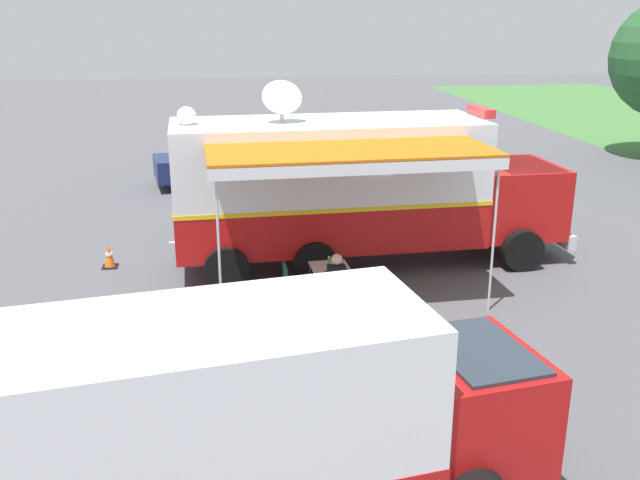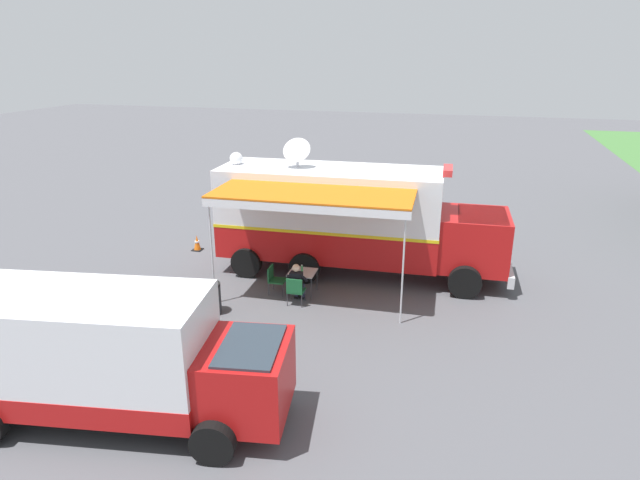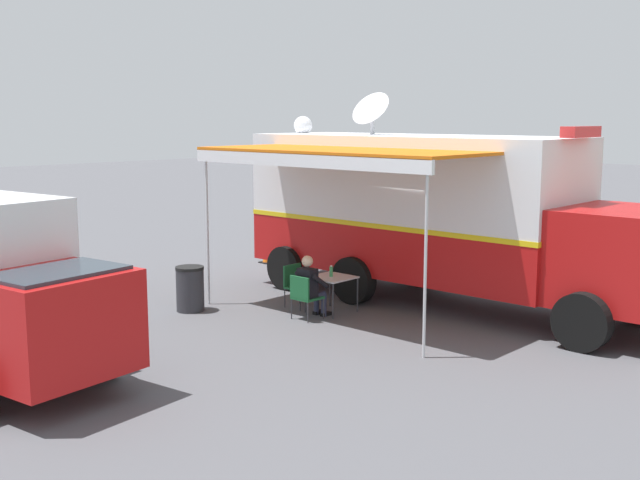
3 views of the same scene
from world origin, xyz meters
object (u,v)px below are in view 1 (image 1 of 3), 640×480
Objects in this scene: seated_responder at (336,280)px; traffic_cone at (109,256)px; car_behind_truck at (215,161)px; folding_table at (330,269)px; trash_bin at (233,322)px; water_bottle at (329,262)px; command_truck at (359,186)px; support_truck at (249,419)px; folding_chair_beside_table at (291,281)px; folding_chair_at_table at (337,290)px.

traffic_cone is at bearing -123.31° from seated_responder.
car_behind_truck is (-8.11, 2.56, 0.60)m from traffic_cone.
folding_table is 2.86m from trash_bin.
seated_responder is at bearing 3.76° from water_bottle.
command_truck is 11.54× the size of folding_table.
support_truck is (6.71, -1.99, 0.55)m from water_bottle.
support_truck is at bearing -18.48° from seated_responder.
traffic_cone is (-0.52, -6.00, -1.66)m from command_truck.
traffic_cone is at bearing -118.26° from water_bottle.
command_truck reaches higher than seated_responder.
support_truck is at bearing 1.26° from trash_bin.
command_truck reaches higher than traffic_cone.
seated_responder is 0.18× the size of support_truck.
water_bottle reaches higher than trash_bin.
trash_bin is 4.87m from support_truck.
car_behind_truck is (-10.77, -2.40, 0.21)m from folding_table.
seated_responder is at bearing -20.31° from command_truck.
water_bottle is 0.05× the size of car_behind_truck.
car_behind_truck reaches higher than seated_responder.
folding_table is at bearing 12.56° from car_behind_truck.
traffic_cone is (-2.83, -4.11, -0.23)m from folding_chair_beside_table.
folding_table is 0.61m from seated_responder.
folding_chair_at_table is at bearing 2.33° from folding_table.
folding_chair_at_table is (2.94, -1.01, -1.43)m from command_truck.
trash_bin is 5.40m from traffic_cone.
water_bottle is 11.03m from car_behind_truck.
trash_bin is at bearing -35.81° from folding_chair_beside_table.
car_behind_truck is at bearing 162.48° from traffic_cone.
folding_table is at bearing 61.76° from traffic_cone.
water_bottle is at bearing -112.22° from folding_table.
folding_chair_beside_table is at bearing -39.42° from command_truck.
traffic_cone is 0.13× the size of car_behind_truck.
command_truck is 16.51× the size of traffic_cone.
car_behind_truck is at bearing -168.13° from folding_chair_at_table.
folding_table reaches higher than traffic_cone.
car_behind_truck is at bearing -178.72° from trash_bin.
folding_chair_beside_table is 6.70m from support_truck.
traffic_cone is at bearing -124.54° from folding_chair_beside_table.
traffic_cone is (-3.46, -4.99, -0.23)m from folding_chair_at_table.
trash_bin reaches higher than folding_table.
folding_chair_at_table is at bearing 54.23° from folding_chair_beside_table.
car_behind_truck reaches higher than folding_chair_beside_table.
command_truck is 10.52× the size of trash_bin.
folding_chair_at_table is at bearing 11.87° from car_behind_truck.
water_bottle is at bearing 132.51° from trash_bin.
command_truck is 3.31m from folding_chair_beside_table.
folding_table is 0.88m from folding_chair_beside_table.
folding_table is at bearing 163.31° from support_truck.
water_bottle is at bearing -176.24° from seated_responder.
support_truck reaches higher than seated_responder.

